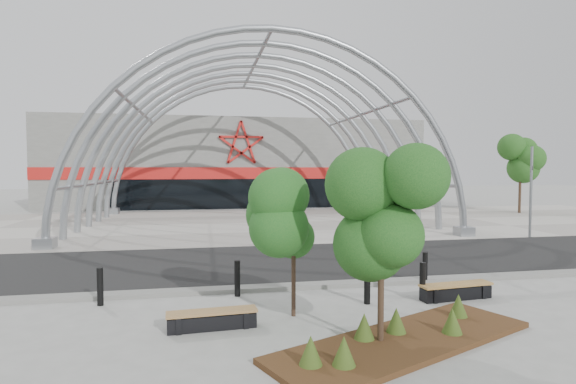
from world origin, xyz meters
TOP-DOWN VIEW (x-y plane):
  - ground at (0.00, 0.00)m, footprint 140.00×140.00m
  - road at (0.00, 3.50)m, footprint 140.00×7.00m
  - forecourt at (0.00, 15.50)m, footprint 60.00×17.00m
  - kerb at (0.00, -0.25)m, footprint 60.00×0.50m
  - arena_building at (0.00, 33.45)m, footprint 34.00×15.24m
  - vault_canopy at (0.00, 15.50)m, footprint 20.80×15.80m
  - planting_bed at (0.67, -4.74)m, footprint 6.18×4.08m
  - signal_pole at (13.05, 7.01)m, footprint 0.31×0.64m
  - street_tree_0 at (-1.11, -2.64)m, footprint 1.41×1.41m
  - street_tree_1 at (0.23, -4.73)m, footprint 1.53×1.53m
  - bench_0 at (-3.03, -3.17)m, footprint 1.99×0.57m
  - bench_1 at (3.44, -2.11)m, footprint 2.08×0.64m
  - bollard_0 at (-5.81, -0.94)m, footprint 0.16×0.16m
  - bollard_1 at (-2.30, -0.74)m, footprint 0.16×0.16m
  - bollard_2 at (0.95, -2.05)m, footprint 0.16×0.16m
  - bollard_3 at (2.52, -2.01)m, footprint 0.16×0.16m
  - bollard_4 at (3.43, -0.42)m, footprint 0.15×0.15m
  - bg_tree_1 at (21.00, 18.00)m, footprint 2.70×2.70m

SIDE VIEW (x-z plane):
  - ground at x=0.00m, z-range 0.00..0.00m
  - road at x=0.00m, z-range 0.00..0.02m
  - vault_canopy at x=0.00m, z-range -10.16..10.20m
  - forecourt at x=0.00m, z-range 0.00..0.04m
  - kerb at x=0.00m, z-range 0.00..0.12m
  - planting_bed at x=0.67m, z-range -0.16..0.47m
  - bench_0 at x=-3.03m, z-range -0.01..0.41m
  - bench_1 at x=3.44m, z-range -0.01..0.42m
  - bollard_4 at x=3.43m, z-range 0.00..0.96m
  - bollard_0 at x=-5.81m, z-range 0.00..0.97m
  - bollard_1 at x=-2.30m, z-range 0.00..0.98m
  - bollard_3 at x=2.52m, z-range 0.00..1.01m
  - bollard_2 at x=0.95m, z-range 0.00..1.03m
  - street_tree_0 at x=-1.11m, z-range 0.70..3.91m
  - signal_pole at x=13.05m, z-range 0.10..4.71m
  - street_tree_1 at x=0.23m, z-range 0.79..4.41m
  - arena_building at x=0.00m, z-range -0.01..7.99m
  - bg_tree_1 at x=21.00m, z-range 1.29..7.20m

